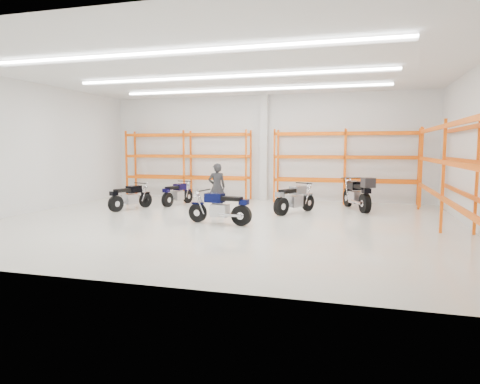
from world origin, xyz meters
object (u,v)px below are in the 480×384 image
(motorcycle_back_b, at_px, (177,194))
(motorcycle_back_d, at_px, (358,194))
(standing_man, at_px, (217,187))
(motorcycle_main, at_px, (222,208))
(motorcycle_back_a, at_px, (129,198))
(structural_column, at_px, (264,148))
(motorcycle_back_c, at_px, (293,200))

(motorcycle_back_b, xyz_separation_m, motorcycle_back_d, (6.87, 0.41, 0.16))
(motorcycle_back_b, distance_m, standing_man, 2.28)
(motorcycle_main, height_order, motorcycle_back_a, motorcycle_main)
(motorcycle_back_d, relative_size, structural_column, 0.52)
(motorcycle_back_c, height_order, motorcycle_back_d, motorcycle_back_d)
(motorcycle_main, distance_m, motorcycle_back_d, 5.49)
(motorcycle_back_b, height_order, motorcycle_back_c, motorcycle_back_c)
(motorcycle_back_a, bearing_deg, motorcycle_back_b, 55.31)
(motorcycle_back_b, distance_m, structural_column, 4.33)
(standing_man, distance_m, structural_column, 3.99)
(motorcycle_back_b, xyz_separation_m, structural_column, (2.92, 2.63, 1.82))
(motorcycle_main, xyz_separation_m, motorcycle_back_d, (3.86, 3.90, 0.12))
(standing_man, bearing_deg, structural_column, -130.73)
(motorcycle_main, relative_size, motorcycle_back_d, 0.88)
(standing_man, bearing_deg, motorcycle_main, 85.27)
(motorcycle_back_d, relative_size, standing_man, 1.37)
(motorcycle_main, height_order, structural_column, structural_column)
(motorcycle_back_d, bearing_deg, motorcycle_back_c, -148.60)
(motorcycle_back_c, xyz_separation_m, structural_column, (-1.81, 3.52, 1.77))
(motorcycle_back_a, bearing_deg, standing_man, 11.57)
(motorcycle_back_a, bearing_deg, motorcycle_back_d, 14.37)
(motorcycle_back_a, relative_size, standing_man, 1.10)
(motorcycle_back_a, distance_m, standing_man, 3.23)
(motorcycle_back_a, height_order, structural_column, structural_column)
(motorcycle_back_b, height_order, structural_column, structural_column)
(motorcycle_back_d, height_order, standing_man, standing_man)
(standing_man, relative_size, structural_column, 0.38)
(motorcycle_main, distance_m, motorcycle_back_c, 3.12)
(motorcycle_back_c, distance_m, structural_column, 4.34)
(motorcycle_back_c, relative_size, standing_man, 1.11)
(motorcycle_back_b, distance_m, motorcycle_back_c, 4.82)
(motorcycle_back_a, xyz_separation_m, motorcycle_back_b, (1.13, 1.64, -0.01))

